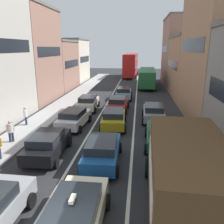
{
  "coord_description": "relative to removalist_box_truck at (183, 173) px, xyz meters",
  "views": [
    {
      "loc": [
        1.98,
        -5.0,
        6.37
      ],
      "look_at": [
        0.0,
        12.0,
        1.6
      ],
      "focal_mm": 37.03,
      "sensor_mm": 36.0,
      "label": 1
    }
  ],
  "objects": [
    {
      "name": "hatchback_centre_lane_third",
      "position": [
        -3.68,
        10.39,
        -1.18
      ],
      "size": [
        2.26,
        4.4,
        1.49
      ],
      "rotation": [
        0.0,
        0.0,
        1.63
      ],
      "color": "#B29319",
      "rests_on": "ground"
    },
    {
      "name": "bus_mid_queue_primary",
      "position": [
        -0.38,
        31.36,
        -0.21
      ],
      "size": [
        3.03,
        10.57,
        2.9
      ],
      "rotation": [
        0.0,
        0.0,
        1.54
      ],
      "color": "#1E6033",
      "rests_on": "ground"
    },
    {
      "name": "sedan_left_lane_third",
      "position": [
        -6.95,
        10.01,
        -1.18
      ],
      "size": [
        2.26,
        4.4,
        1.49
      ],
      "rotation": [
        0.0,
        0.0,
        1.51
      ],
      "color": "silver",
      "rests_on": "ground"
    },
    {
      "name": "sedan_centre_lane_fifth",
      "position": [
        -3.59,
        21.43,
        -1.18
      ],
      "size": [
        2.13,
        4.33,
        1.49
      ],
      "rotation": [
        0.0,
        0.0,
        1.59
      ],
      "color": "#759EB7",
      "rests_on": "ground"
    },
    {
      "name": "sedan_left_lane_fourth",
      "position": [
        -6.99,
        15.62,
        -1.18
      ],
      "size": [
        2.2,
        4.37,
        1.49
      ],
      "rotation": [
        0.0,
        0.0,
        1.61
      ],
      "color": "beige",
      "rests_on": "ground"
    },
    {
      "name": "pedestrian_mid_sidewalk",
      "position": [
        -10.28,
        6.15,
        -1.03
      ],
      "size": [
        0.44,
        0.38,
        1.66
      ],
      "rotation": [
        0.0,
        0.0,
        2.26
      ],
      "color": "#262D47",
      "rests_on": "ground"
    },
    {
      "name": "removalist_box_truck",
      "position": [
        0.0,
        0.0,
        0.0
      ],
      "size": [
        2.89,
        7.77,
        3.58
      ],
      "rotation": [
        0.0,
        0.0,
        1.54
      ],
      "color": "#1E5933",
      "rests_on": "ground"
    },
    {
      "name": "wagon_left_lane_second",
      "position": [
        -7.06,
        4.61,
        -1.18
      ],
      "size": [
        2.21,
        4.37,
        1.49
      ],
      "rotation": [
        0.0,
        0.0,
        1.61
      ],
      "color": "black",
      "rests_on": "ground"
    },
    {
      "name": "coupe_centre_lane_fourth",
      "position": [
        -3.79,
        15.48,
        -1.18
      ],
      "size": [
        2.18,
        4.36,
        1.49
      ],
      "rotation": [
        0.0,
        0.0,
        1.54
      ],
      "color": "#A51E1E",
      "rests_on": "ground"
    },
    {
      "name": "building_row_left",
      "position": [
        -15.69,
        18.55,
        2.88
      ],
      "size": [
        7.2,
        43.9,
        12.17
      ],
      "rotation": [
        0.0,
        0.0,
        1.57
      ],
      "color": "#936B5B",
      "rests_on": "ground"
    },
    {
      "name": "taxi_centre_lane_front",
      "position": [
        -3.75,
        -1.25,
        -1.18
      ],
      "size": [
        2.09,
        4.32,
        1.66
      ],
      "rotation": [
        0.0,
        0.0,
        1.58
      ],
      "color": "beige",
      "rests_on": "ground"
    },
    {
      "name": "sedan_right_lane_behind_truck",
      "position": [
        -0.17,
        6.97,
        -1.18
      ],
      "size": [
        2.15,
        4.35,
        1.49
      ],
      "rotation": [
        0.0,
        0.0,
        1.54
      ],
      "color": "#19592D",
      "rests_on": "ground"
    },
    {
      "name": "lane_stripe_right",
      "position": [
        -1.99,
        17.28,
        -1.97
      ],
      "size": [
        0.16,
        60.0,
        0.01
      ],
      "primitive_type": "cube",
      "color": "silver",
      "rests_on": "ground"
    },
    {
      "name": "bus_far_queue_secondary",
      "position": [
        -3.62,
        44.18,
        0.86
      ],
      "size": [
        3.16,
        10.6,
        5.06
      ],
      "rotation": [
        0.0,
        0.0,
        1.52
      ],
      "color": "#B21919",
      "rests_on": "ground"
    },
    {
      "name": "lane_stripe_left",
      "position": [
        -5.39,
        17.28,
        -1.97
      ],
      "size": [
        0.16,
        60.0,
        0.01
      ],
      "primitive_type": "cube",
      "color": "silver",
      "rests_on": "ground"
    },
    {
      "name": "sidewalk_left",
      "position": [
        -10.39,
        17.28,
        -1.9
      ],
      "size": [
        2.6,
        64.0,
        0.14
      ],
      "primitive_type": "cube",
      "color": "#A2A2A2",
      "rests_on": "ground"
    },
    {
      "name": "wagon_right_lane_far",
      "position": [
        -0.3,
        12.58,
        -1.18
      ],
      "size": [
        2.1,
        4.32,
        1.49
      ],
      "rotation": [
        0.0,
        0.0,
        1.56
      ],
      "color": "gray",
      "rests_on": "ground"
    },
    {
      "name": "pedestrian_far_sidewalk",
      "position": [
        -11.0,
        9.75,
        -1.03
      ],
      "size": [
        0.34,
        0.51,
        1.66
      ],
      "rotation": [
        0.0,
        0.0,
        0.4
      ],
      "color": "#262D47",
      "rests_on": "ground"
    },
    {
      "name": "building_row_right",
      "position": [
        6.2,
        20.24,
        3.19
      ],
      "size": [
        7.2,
        43.9,
        12.25
      ],
      "rotation": [
        0.0,
        0.0,
        -1.57
      ],
      "color": "#936B5B",
      "rests_on": "ground"
    },
    {
      "name": "sedan_centre_lane_second",
      "position": [
        -3.64,
        4.07,
        -1.18
      ],
      "size": [
        2.16,
        4.35,
        1.49
      ],
      "rotation": [
        0.0,
        0.0,
        1.6
      ],
      "color": "#194C8C",
      "rests_on": "ground"
    }
  ]
}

